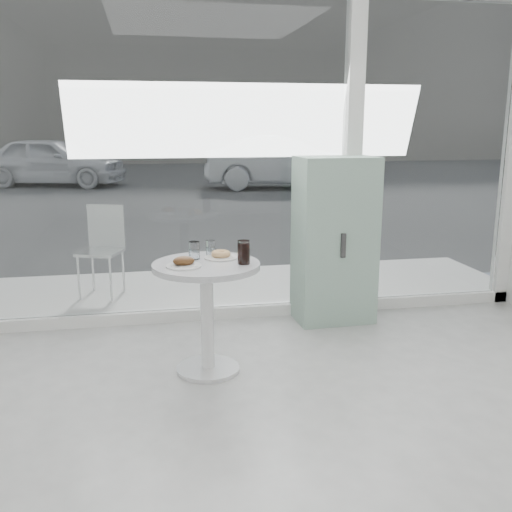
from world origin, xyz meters
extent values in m
cube|color=white|center=(0.00, 3.00, 0.05)|extent=(5.00, 0.12, 0.10)
cube|color=white|center=(2.44, 3.00, 1.50)|extent=(0.12, 0.12, 3.00)
cube|color=white|center=(0.90, 3.00, 1.50)|extent=(0.14, 0.14, 3.00)
cube|color=white|center=(-0.77, 3.00, 1.40)|extent=(3.21, 0.02, 2.60)
cube|color=white|center=(1.67, 3.00, 1.40)|extent=(1.41, 0.02, 2.60)
cylinder|color=white|center=(-0.50, 1.90, 0.01)|extent=(0.44, 0.44, 0.03)
cylinder|color=white|center=(-0.50, 1.90, 0.37)|extent=(0.09, 0.09, 0.70)
cylinder|color=white|center=(-0.50, 1.90, 0.75)|extent=(0.72, 0.72, 0.04)
cube|color=white|center=(0.00, 3.80, 0.03)|extent=(5.60, 1.60, 0.05)
cube|color=#383838|center=(0.00, 16.00, 0.00)|extent=(40.00, 24.00, 0.00)
cube|color=gray|center=(0.00, 25.00, 4.00)|extent=(40.00, 2.00, 8.00)
cube|color=#84A995|center=(0.69, 2.78, 0.71)|extent=(0.67, 0.46, 1.41)
cube|color=#333333|center=(0.69, 2.55, 0.71)|extent=(0.04, 0.02, 0.20)
cylinder|color=white|center=(-1.53, 3.64, 0.26)|extent=(0.02, 0.02, 0.42)
cylinder|color=white|center=(-1.23, 3.53, 0.26)|extent=(0.02, 0.02, 0.42)
cylinder|color=white|center=(-1.43, 3.94, 0.26)|extent=(0.02, 0.02, 0.42)
cylinder|color=white|center=(-1.13, 3.83, 0.26)|extent=(0.02, 0.02, 0.42)
cube|color=white|center=(-1.33, 3.73, 0.48)|extent=(0.48, 0.48, 0.03)
cube|color=white|center=(-1.27, 3.90, 0.70)|extent=(0.36, 0.14, 0.42)
imported|color=white|center=(-3.42, 15.09, 0.68)|extent=(4.29, 2.71, 1.36)
imported|color=#A3A5AB|center=(2.75, 13.24, 0.69)|extent=(4.35, 1.91, 1.39)
cylinder|color=silver|center=(-0.65, 1.82, 0.78)|extent=(0.23, 0.23, 0.01)
cube|color=silver|center=(-0.63, 1.81, 0.79)|extent=(0.13, 0.12, 0.00)
ellipsoid|color=#341F0E|center=(-0.65, 1.82, 0.81)|extent=(0.14, 0.11, 0.06)
ellipsoid|color=#341F0E|center=(-0.62, 1.84, 0.81)|extent=(0.07, 0.06, 0.04)
cylinder|color=silver|center=(-0.39, 2.01, 0.78)|extent=(0.23, 0.23, 0.01)
torus|color=tan|center=(-0.39, 2.01, 0.80)|extent=(0.13, 0.13, 0.05)
cylinder|color=white|center=(-0.57, 2.03, 0.83)|extent=(0.08, 0.08, 0.12)
cylinder|color=white|center=(-0.57, 2.03, 0.81)|extent=(0.06, 0.06, 0.07)
cylinder|color=white|center=(-0.44, 2.12, 0.82)|extent=(0.07, 0.07, 0.11)
cylinder|color=white|center=(-0.44, 2.12, 0.80)|extent=(0.06, 0.06, 0.06)
cylinder|color=white|center=(-0.26, 1.83, 0.85)|extent=(0.08, 0.08, 0.16)
cylinder|color=black|center=(-0.26, 1.83, 0.84)|extent=(0.07, 0.07, 0.14)
camera|label=1|loc=(-0.87, -1.78, 1.66)|focal=40.00mm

